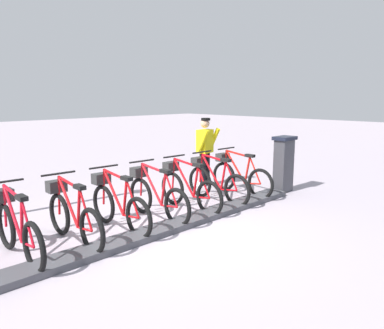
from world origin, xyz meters
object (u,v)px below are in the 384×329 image
Objects in this scene: bike_docked_4 at (117,204)px; bike_docked_6 at (16,228)px; bike_docked_2 at (187,188)px; bike_docked_3 at (155,195)px; payment_kiosk at (284,163)px; bike_docked_1 at (215,181)px; worker_near_rack at (205,149)px; bike_docked_5 at (72,215)px; bike_docked_0 at (239,175)px.

bike_docked_6 is (0.00, 1.61, 0.00)m from bike_docked_4.
bike_docked_2 and bike_docked_3 have the same top height.
payment_kiosk is at bearing -102.78° from bike_docked_2.
bike_docked_1 is 1.04× the size of worker_near_rack.
bike_docked_5 is (0.00, 1.61, 0.00)m from bike_docked_3.
bike_docked_2 is 2.08m from worker_near_rack.
bike_docked_1 is at bearing -90.00° from bike_docked_3.
worker_near_rack is (1.11, -3.31, 0.48)m from bike_docked_4.
bike_docked_1 is 4.03m from bike_docked_6.
payment_kiosk is 1.10m from bike_docked_0.
worker_near_rack is (1.11, -4.92, 0.48)m from bike_docked_6.
bike_docked_4 is 1.00× the size of bike_docked_6.
bike_docked_2 is at bearing 90.00° from bike_docked_0.
worker_near_rack is at bearing -38.70° from bike_docked_1.
bike_docked_3 is (0.57, 3.33, -0.24)m from payment_kiosk.
bike_docked_5 is at bearing -90.00° from bike_docked_6.
bike_docked_3 is 2.78m from worker_near_rack.
worker_near_rack is at bearing -74.90° from bike_docked_5.
bike_docked_5 is at bearing 90.00° from bike_docked_1.
bike_docked_6 is (0.00, 2.42, 0.00)m from bike_docked_3.
bike_docked_4 and bike_docked_6 have the same top height.
bike_docked_5 is at bearing 90.00° from bike_docked_2.
bike_docked_3 is 1.61m from bike_docked_5.
bike_docked_3 is at bearing -90.00° from bike_docked_4.
bike_docked_0 is 1.00× the size of bike_docked_5.
worker_near_rack reaches higher than bike_docked_0.
bike_docked_0 and bike_docked_6 have the same top height.
bike_docked_2 is at bearing -90.00° from bike_docked_5.
bike_docked_1 is at bearing 90.00° from bike_docked_0.
bike_docked_4 is 3.52m from worker_near_rack.
bike_docked_3 is (0.00, 1.61, 0.00)m from bike_docked_1.
bike_docked_6 is at bearing 90.00° from bike_docked_1.
bike_docked_3 is at bearing 90.00° from bike_docked_1.
payment_kiosk is 0.77× the size of worker_near_rack.
bike_docked_3 is 1.00× the size of bike_docked_5.
bike_docked_1 is 1.00× the size of bike_docked_3.
bike_docked_6 is at bearing 90.00° from bike_docked_3.
bike_docked_4 is at bearing 90.00° from bike_docked_2.
bike_docked_4 is (0.00, 3.23, 0.00)m from bike_docked_0.
bike_docked_5 is (0.00, 0.81, 0.00)m from bike_docked_4.
bike_docked_4 is (0.57, 4.13, -0.24)m from payment_kiosk.
worker_near_rack reaches higher than bike_docked_5.
bike_docked_1 is at bearing -90.00° from bike_docked_4.
bike_docked_2 is at bearing 90.00° from bike_docked_1.
bike_docked_2 is 1.00× the size of bike_docked_6.
payment_kiosk is 1.89m from worker_near_rack.
bike_docked_1 is 1.00× the size of bike_docked_4.
bike_docked_5 is 1.00× the size of bike_docked_6.
worker_near_rack is (1.11, -2.50, 0.48)m from bike_docked_3.
bike_docked_0 is at bearing -90.00° from bike_docked_5.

